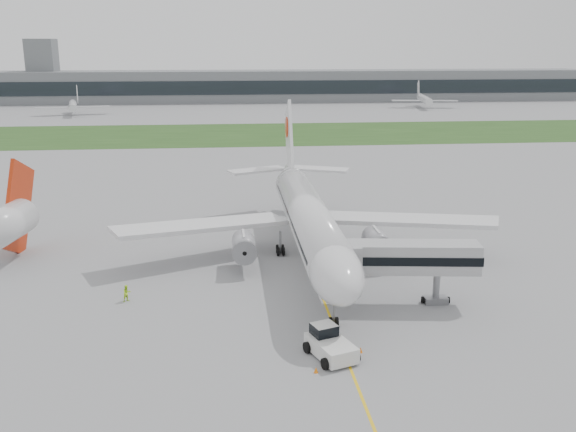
{
  "coord_description": "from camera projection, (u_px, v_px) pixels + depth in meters",
  "views": [
    {
      "loc": [
        -9.89,
        -70.66,
        26.13
      ],
      "look_at": [
        -2.71,
        2.0,
        6.4
      ],
      "focal_mm": 40.0,
      "sensor_mm": 36.0,
      "label": 1
    }
  ],
  "objects": [
    {
      "name": "airliner",
      "position": [
        308.0,
        215.0,
        78.84
      ],
      "size": [
        48.13,
        53.95,
        17.88
      ],
      "color": "silver",
      "rests_on": "ground"
    },
    {
      "name": "apron_markings",
      "position": [
        319.0,
        288.0,
        70.83
      ],
      "size": [
        70.0,
        70.0,
        0.04
      ],
      "primitive_type": null,
      "color": "yellow",
      "rests_on": "ground"
    },
    {
      "name": "ground_crew_far",
      "position": [
        127.0,
        293.0,
        66.86
      ],
      "size": [
        1.11,
        1.07,
        1.8
      ],
      "primitive_type": "imported",
      "rotation": [
        0.0,
        0.0,
        0.65
      ],
      "color": "#C1F829",
      "rests_on": "ground"
    },
    {
      "name": "jet_bridge",
      "position": [
        401.0,
        258.0,
        64.77
      ],
      "size": [
        15.08,
        4.78,
        6.89
      ],
      "rotation": [
        0.0,
        0.0,
        -0.12
      ],
      "color": "#A5A6A8",
      "rests_on": "ground"
    },
    {
      "name": "pushback_tug",
      "position": [
        329.0,
        343.0,
        55.17
      ],
      "size": [
        4.6,
        5.57,
        2.52
      ],
      "rotation": [
        0.0,
        0.0,
        0.35
      ],
      "color": "silver",
      "rests_on": "ground"
    },
    {
      "name": "ground",
      "position": [
        313.0,
        272.0,
        75.64
      ],
      "size": [
        600.0,
        600.0,
        0.0
      ],
      "primitive_type": "plane",
      "color": "gray",
      "rests_on": "ground"
    },
    {
      "name": "neighbor_aircraft",
      "position": [
        6.0,
        223.0,
        77.71
      ],
      "size": [
        5.91,
        15.84,
        12.8
      ],
      "rotation": [
        0.0,
        0.0,
        -0.17
      ],
      "color": "red",
      "rests_on": "ground"
    },
    {
      "name": "safety_cone_right",
      "position": [
        361.0,
        350.0,
        55.92
      ],
      "size": [
        0.37,
        0.37,
        0.51
      ],
      "primitive_type": "cone",
      "color": "orange",
      "rests_on": "ground"
    },
    {
      "name": "control_tower",
      "position": [
        46.0,
        103.0,
        289.98
      ],
      "size": [
        12.0,
        12.0,
        56.0
      ],
      "primitive_type": null,
      "color": "gray",
      "rests_on": "ground"
    },
    {
      "name": "grass_strip",
      "position": [
        258.0,
        134.0,
        190.92
      ],
      "size": [
        600.0,
        50.0,
        0.02
      ],
      "primitive_type": "cube",
      "color": "#24461A",
      "rests_on": "ground"
    },
    {
      "name": "safety_cone_left",
      "position": [
        316.0,
        370.0,
        52.49
      ],
      "size": [
        0.36,
        0.36,
        0.5
      ],
      "primitive_type": "cone",
      "color": "orange",
      "rests_on": "ground"
    },
    {
      "name": "ground_crew_near",
      "position": [
        330.0,
        329.0,
        58.31
      ],
      "size": [
        0.79,
        0.63,
        1.9
      ],
      "primitive_type": "imported",
      "rotation": [
        0.0,
        0.0,
        3.42
      ],
      "color": "#C3D824",
      "rests_on": "ground"
    },
    {
      "name": "terminal_building",
      "position": [
        245.0,
        86.0,
        294.65
      ],
      "size": [
        320.0,
        22.3,
        14.0
      ],
      "color": "gray",
      "rests_on": "ground"
    },
    {
      "name": "distant_aircraft_left",
      "position": [
        74.0,
        115.0,
        240.79
      ],
      "size": [
        30.71,
        28.34,
        10.08
      ],
      "primitive_type": null,
      "rotation": [
        0.0,
        0.0,
        0.21
      ],
      "color": "silver",
      "rests_on": "ground"
    },
    {
      "name": "distant_aircraft_right",
      "position": [
        424.0,
        108.0,
        267.39
      ],
      "size": [
        30.27,
        27.59,
        10.34
      ],
      "primitive_type": null,
      "rotation": [
        0.0,
        0.0,
        -0.15
      ],
      "color": "silver",
      "rests_on": "ground"
    }
  ]
}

